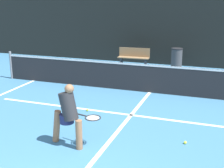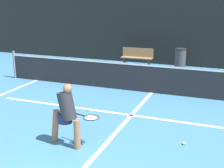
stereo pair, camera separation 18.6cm
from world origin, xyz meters
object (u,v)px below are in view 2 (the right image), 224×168
Objects in this scene: player_practicing at (67,113)px; courtside_bench at (137,57)px; parked_car at (133,41)px; trash_bin at (180,59)px.

player_practicing reaches higher than courtside_bench.
courtside_bench is at bearing 109.61° from player_practicing.
parked_car is (-2.31, 11.89, -0.10)m from player_practicing.
player_practicing is 8.04m from courtside_bench.
trash_bin is at bearing 0.15° from courtside_bench.
trash_bin is 0.21× the size of parked_car.
player_practicing is at bearing -97.39° from trash_bin.
player_practicing is at bearing -86.67° from courtside_bench.
trash_bin is (1.91, 0.10, 0.02)m from courtside_bench.
player_practicing is 0.97× the size of courtside_bench.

